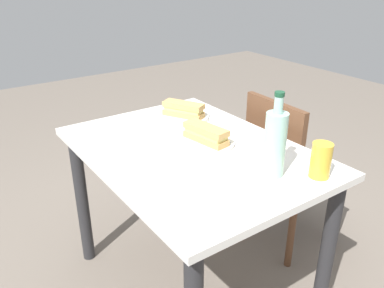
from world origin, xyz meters
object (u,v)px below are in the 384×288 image
Objects in this scene: plate_near at (205,142)px; baguette_sandwich_near at (205,133)px; knife_far at (187,112)px; water_bottle at (275,143)px; dining_table at (192,174)px; baguette_sandwich_far at (184,109)px; chair_far at (285,165)px; plate_far at (184,117)px; beer_glass at (321,160)px; knife_near at (212,136)px.

baguette_sandwich_near reaches higher than plate_near.
water_bottle is (0.68, -0.09, 0.11)m from knife_far.
water_bottle reaches higher than dining_table.
baguette_sandwich_far reaches higher than plate_near.
chair_far reaches higher than plate_near.
plate_far is 0.06m from knife_far.
baguette_sandwich_far is at bearing -125.04° from chair_far.
water_bottle is at bearing -130.53° from beer_glass.
beer_glass is (0.79, 0.03, 0.05)m from knife_far.
baguette_sandwich_far is 0.76m from beer_glass.
plate_near is 1.88× the size of beer_glass.
beer_glass is (0.45, 0.24, 0.18)m from dining_table.
water_bottle is at bearing -4.51° from baguette_sandwich_far.
baguette_sandwich_near is 1.39× the size of knife_far.
knife_far is at bearing 158.18° from baguette_sandwich_near.
baguette_sandwich_far is at bearing 162.92° from baguette_sandwich_near.
dining_table is 1.29× the size of chair_far.
baguette_sandwich_far reaches higher than plate_far.
plate_near is at bearing -17.08° from baguette_sandwich_far.
beer_glass is at bearing 19.88° from baguette_sandwich_near.
knife_near is 0.32m from knife_far.
knife_far is (-0.31, 0.08, 0.00)m from knife_near.
knife_near is 0.28m from baguette_sandwich_far.
baguette_sandwich_far is at bearing -174.41° from beer_glass.
dining_table is 0.54m from beer_glass.
dining_table is at bearing -28.26° from baguette_sandwich_far.
water_bottle is 0.18m from beer_glass.
plate_near is at bearing -69.24° from knife_near.
dining_table is 4.45× the size of plate_far.
water_bottle reaches higher than plate_near.
water_bottle reaches higher than chair_far.
beer_glass reaches higher than dining_table.
beer_glass is at bearing 19.88° from plate_near.
baguette_sandwich_far reaches higher than knife_near.
knife_far reaches higher than plate_near.
plate_far is (-0.30, 0.09, 0.00)m from plate_near.
chair_far is at bearing 142.48° from beer_glass.
plate_near is (-0.00, 0.07, 0.13)m from dining_table.
dining_table is at bearing -28.26° from plate_far.
chair_far is at bearing 54.96° from plate_far.
water_bottle reaches higher than beer_glass.
dining_table is at bearing -87.17° from plate_near.
knife_near is 0.28m from plate_far.
baguette_sandwich_near is at bearing -21.82° from knife_far.
baguette_sandwich_near is (-0.00, -0.52, 0.30)m from chair_far.
chair_far is 0.58m from plate_near.
water_bottle is (0.35, 0.04, 0.12)m from plate_near.
beer_glass reaches higher than plate_near.
plate_near is 0.31m from baguette_sandwich_far.
knife_far is (-0.33, 0.13, -0.03)m from baguette_sandwich_near.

